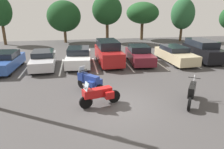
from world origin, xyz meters
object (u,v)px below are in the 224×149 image
motorcycle_third (89,80)px  car_blue (5,61)px  car_black (203,50)px  car_silver (43,59)px  car_white (79,57)px  car_champagne (175,54)px  car_maroon (139,55)px  car_red (108,53)px  motorcycle_second (192,93)px  motorcycle_touring (99,94)px

motorcycle_third → car_blue: (-6.26, 5.32, 0.04)m
motorcycle_third → car_black: bearing=28.0°
car_silver → car_white: 2.86m
car_champagne → car_black: 2.82m
car_white → car_maroon: 5.32m
car_champagne → car_maroon: bearing=173.5°
car_silver → car_red: 5.44m
car_white → car_champagne: bearing=-2.1°
motorcycle_second → car_blue: size_ratio=0.43×
car_maroon → car_white: bearing=-179.4°
car_silver → car_maroon: car_maroon is taller
car_white → car_champagne: size_ratio=0.90×
car_white → car_maroon: (5.32, 0.05, -0.01)m
motorcycle_touring → car_blue: bearing=132.0°
car_maroon → car_champagne: (3.21, -0.37, -0.01)m
car_blue → car_white: 5.73m
motorcycle_second → car_silver: (-8.52, 8.17, 0.05)m
motorcycle_third → car_white: bearing=95.5°
car_silver → car_black: bearing=0.5°
car_red → car_champagne: car_red is taller
motorcycle_third → car_red: size_ratio=0.35×
car_silver → car_white: (2.86, 0.16, 0.05)m
car_red → car_champagne: bearing=-5.0°
motorcycle_third → car_red: 6.31m
motorcycle_touring → motorcycle_second: motorcycle_touring is taller
car_blue → car_black: (17.04, 0.42, 0.22)m
motorcycle_second → motorcycle_third: size_ratio=1.15×
motorcycle_third → car_silver: size_ratio=0.36×
motorcycle_touring → car_maroon: 9.00m
car_silver → car_red: bearing=3.9°
car_maroon → car_blue: bearing=-177.4°
car_maroon → car_black: bearing=-0.8°
car_black → car_white: bearing=179.9°
motorcycle_touring → car_red: 8.18m
motorcycle_touring → car_black: (10.43, 7.77, 0.28)m
motorcycle_second → motorcycle_third: 5.72m
car_silver → car_white: car_white is taller
motorcycle_touring → motorcycle_second: size_ratio=1.11×
car_champagne → car_white: bearing=177.9°
car_red → car_black: size_ratio=1.03×
motorcycle_third → car_maroon: (4.76, 5.81, 0.05)m
motorcycle_touring → car_red: size_ratio=0.45×
motorcycle_touring → car_white: (-0.90, 7.80, 0.09)m
car_black → car_red: bearing=178.4°
car_white → car_maroon: bearing=0.6°
car_silver → car_black: (14.19, 0.13, 0.24)m
car_blue → car_champagne: car_blue is taller
car_blue → car_silver: size_ratio=0.96×
car_champagne → motorcycle_second: bearing=-109.7°
motorcycle_touring → car_white: 7.85m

